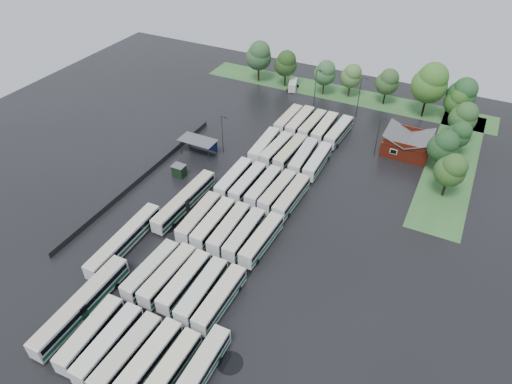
% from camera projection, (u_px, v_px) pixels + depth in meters
% --- Properties ---
extents(ground, '(160.00, 160.00, 0.00)m').
position_uv_depth(ground, '(216.00, 237.00, 80.77)').
color(ground, black).
rests_on(ground, ground).
extents(brick_building, '(10.07, 8.60, 5.39)m').
position_uv_depth(brick_building, '(407.00, 146.00, 101.21)').
color(brick_building, maroon).
rests_on(brick_building, ground).
extents(wash_shed, '(8.20, 4.20, 3.58)m').
position_uv_depth(wash_shed, '(199.00, 141.00, 100.52)').
color(wash_shed, '#2D2D30').
rests_on(wash_shed, ground).
extents(utility_hut, '(2.70, 2.20, 2.62)m').
position_uv_depth(utility_hut, '(179.00, 171.00, 94.57)').
color(utility_hut, black).
rests_on(utility_hut, ground).
extents(grass_strip_north, '(80.00, 10.00, 0.01)m').
position_uv_depth(grass_strip_north, '(342.00, 94.00, 125.65)').
color(grass_strip_north, '#33672E').
rests_on(grass_strip_north, ground).
extents(grass_strip_east, '(10.00, 50.00, 0.01)m').
position_uv_depth(grass_strip_east, '(451.00, 164.00, 98.84)').
color(grass_strip_east, '#33672E').
rests_on(grass_strip_east, ground).
extents(west_fence, '(0.10, 50.00, 1.20)m').
position_uv_depth(west_fence, '(143.00, 177.00, 93.90)').
color(west_fence, '#2D2D30').
rests_on(west_fence, ground).
extents(bus_r0c0, '(3.09, 11.95, 3.30)m').
position_uv_depth(bus_r0c0, '(91.00, 334.00, 62.99)').
color(bus_r0c0, silver).
rests_on(bus_r0c0, ground).
extents(bus_r0c1, '(2.75, 12.13, 3.37)m').
position_uv_depth(bus_r0c1, '(109.00, 344.00, 61.73)').
color(bus_r0c1, silver).
rests_on(bus_r0c1, ground).
extents(bus_r0c2, '(2.81, 12.15, 3.37)m').
position_uv_depth(bus_r0c2, '(127.00, 353.00, 60.55)').
color(bus_r0c2, silver).
rests_on(bus_r0c2, ground).
extents(bus_r0c3, '(2.73, 12.10, 3.36)m').
position_uv_depth(bus_r0c3, '(148.00, 360.00, 59.75)').
color(bus_r0c3, silver).
rests_on(bus_r0c3, ground).
extents(bus_r0c4, '(2.52, 11.72, 3.26)m').
position_uv_depth(bus_r0c4, '(169.00, 371.00, 58.63)').
color(bus_r0c4, silver).
rests_on(bus_r0c4, ground).
extents(bus_r1c0, '(2.82, 11.91, 3.30)m').
position_uv_depth(bus_r1c0, '(151.00, 270.00, 72.25)').
color(bus_r1c0, silver).
rests_on(bus_r1c0, ground).
extents(bus_r1c1, '(2.86, 12.18, 3.37)m').
position_uv_depth(bus_r1c1, '(168.00, 275.00, 71.38)').
color(bus_r1c1, silver).
rests_on(bus_r1c1, ground).
extents(bus_r1c2, '(2.60, 11.74, 3.26)m').
position_uv_depth(bus_r1c2, '(184.00, 281.00, 70.41)').
color(bus_r1c2, silver).
rests_on(bus_r1c2, ground).
extents(bus_r1c3, '(2.90, 12.06, 3.34)m').
position_uv_depth(bus_r1c3, '(202.00, 291.00, 68.96)').
color(bus_r1c3, silver).
rests_on(bus_r1c3, ground).
extents(bus_r1c4, '(2.60, 12.01, 3.34)m').
position_uv_depth(bus_r1c4, '(220.00, 298.00, 67.76)').
color(bus_r1c4, silver).
rests_on(bus_r1c4, ground).
extents(bus_r2c0, '(3.00, 12.23, 3.38)m').
position_uv_depth(bus_r2c0, '(199.00, 217.00, 82.20)').
color(bus_r2c0, silver).
rests_on(bus_r2c0, ground).
extents(bus_r2c1, '(2.77, 12.03, 3.34)m').
position_uv_depth(bus_r2c1, '(213.00, 223.00, 81.03)').
color(bus_r2c1, silver).
rests_on(bus_r2c1, ground).
extents(bus_r2c2, '(2.88, 12.00, 3.32)m').
position_uv_depth(bus_r2c2, '(229.00, 228.00, 79.93)').
color(bus_r2c2, silver).
rests_on(bus_r2c2, ground).
extents(bus_r2c3, '(2.62, 11.78, 3.27)m').
position_uv_depth(bus_r2c3, '(244.00, 234.00, 78.84)').
color(bus_r2c3, silver).
rests_on(bus_r2c3, ground).
extents(bus_r2c4, '(2.88, 11.99, 3.32)m').
position_uv_depth(bus_r2c4, '(262.00, 239.00, 77.71)').
color(bus_r2c4, silver).
rests_on(bus_r2c4, ground).
extents(bus_r3c0, '(2.66, 11.86, 3.29)m').
position_uv_depth(bus_r3c0, '(234.00, 178.00, 91.64)').
color(bus_r3c0, silver).
rests_on(bus_r3c0, ground).
extents(bus_r3c1, '(2.57, 11.67, 3.24)m').
position_uv_depth(bus_r3c1, '(248.00, 183.00, 90.50)').
color(bus_r3c1, silver).
rests_on(bus_r3c1, ground).
extents(bus_r3c2, '(2.61, 11.73, 3.26)m').
position_uv_depth(bus_r3c2, '(263.00, 187.00, 89.47)').
color(bus_r3c2, silver).
rests_on(bus_r3c2, ground).
extents(bus_r3c3, '(3.03, 12.00, 3.31)m').
position_uv_depth(bus_r3c3, '(277.00, 191.00, 88.20)').
color(bus_r3c3, silver).
rests_on(bus_r3c3, ground).
extents(bus_r3c4, '(2.85, 12.09, 3.35)m').
position_uv_depth(bus_r3c4, '(291.00, 197.00, 86.93)').
color(bus_r3c4, silver).
rests_on(bus_r3c4, ground).
extents(bus_r4c0, '(3.11, 12.31, 3.40)m').
position_uv_depth(bus_r4c0, '(264.00, 146.00, 101.20)').
color(bus_r4c0, silver).
rests_on(bus_r4c0, ground).
extents(bus_r4c1, '(3.05, 11.71, 3.23)m').
position_uv_depth(bus_r4c1, '(276.00, 149.00, 100.22)').
color(bus_r4c1, silver).
rests_on(bus_r4c1, ground).
extents(bus_r4c2, '(3.03, 12.13, 3.35)m').
position_uv_depth(bus_r4c2, '(290.00, 152.00, 99.14)').
color(bus_r4c2, silver).
rests_on(bus_r4c2, ground).
extents(bus_r4c3, '(3.08, 12.30, 3.40)m').
position_uv_depth(bus_r4c3, '(303.00, 157.00, 97.60)').
color(bus_r4c3, silver).
rests_on(bus_r4c3, ground).
extents(bus_r4c4, '(2.71, 11.89, 3.30)m').
position_uv_depth(bus_r4c4, '(318.00, 161.00, 96.43)').
color(bus_r4c4, silver).
rests_on(bus_r4c4, ground).
extents(bus_r5c0, '(2.71, 11.75, 3.26)m').
position_uv_depth(bus_r5c0, '(288.00, 119.00, 110.69)').
color(bus_r5c0, silver).
rests_on(bus_r5c0, ground).
extents(bus_r5c1, '(2.79, 12.31, 3.42)m').
position_uv_depth(bus_r5c1, '(300.00, 122.00, 109.59)').
color(bus_r5c1, silver).
rests_on(bus_r5c1, ground).
extents(bus_r5c2, '(2.96, 11.81, 3.26)m').
position_uv_depth(bus_r5c2, '(312.00, 125.00, 108.68)').
color(bus_r5c2, silver).
rests_on(bus_r5c2, ground).
extents(bus_r5c3, '(2.61, 12.07, 3.36)m').
position_uv_depth(bus_r5c3, '(325.00, 128.00, 107.32)').
color(bus_r5c3, silver).
rests_on(bus_r5c3, ground).
extents(bus_r5c4, '(3.18, 12.24, 3.37)m').
position_uv_depth(bus_r5c4, '(339.00, 132.00, 105.93)').
color(bus_r5c4, silver).
rests_on(bus_r5c4, ground).
extents(artic_bus_west_a, '(2.89, 18.31, 3.39)m').
position_uv_depth(artic_bus_west_a, '(82.00, 305.00, 66.79)').
color(artic_bus_west_a, silver).
rests_on(artic_bus_west_a, ground).
extents(artic_bus_west_b, '(2.78, 17.62, 3.26)m').
position_uv_depth(artic_bus_west_b, '(185.00, 201.00, 86.02)').
color(artic_bus_west_b, silver).
rests_on(artic_bus_west_b, ground).
extents(artic_bus_west_c, '(2.92, 17.61, 3.26)m').
position_uv_depth(artic_bus_west_c, '(124.00, 240.00, 77.63)').
color(artic_bus_west_c, silver).
rests_on(artic_bus_west_c, ground).
extents(minibus, '(3.57, 5.89, 2.42)m').
position_uv_depth(minibus, '(293.00, 85.00, 127.17)').
color(minibus, silver).
rests_on(minibus, ground).
extents(tree_north_0, '(7.19, 7.19, 11.92)m').
position_uv_depth(tree_north_0, '(259.00, 55.00, 127.56)').
color(tree_north_0, black).
rests_on(tree_north_0, ground).
extents(tree_north_1, '(6.29, 6.29, 10.41)m').
position_uv_depth(tree_north_1, '(286.00, 63.00, 125.59)').
color(tree_north_1, black).
rests_on(tree_north_1, ground).
extents(tree_north_2, '(5.91, 5.91, 9.79)m').
position_uv_depth(tree_north_2, '(325.00, 73.00, 121.55)').
color(tree_north_2, '#3A251A').
rests_on(tree_north_2, ground).
extents(tree_north_3, '(5.65, 5.65, 9.36)m').
position_uv_depth(tree_north_3, '(352.00, 76.00, 120.70)').
color(tree_north_3, '#3B2D1F').
rests_on(tree_north_3, ground).
extents(tree_north_4, '(5.96, 5.96, 9.87)m').
position_uv_depth(tree_north_4, '(388.00, 82.00, 117.01)').
color(tree_north_4, black).
rests_on(tree_north_4, ground).
extents(tree_north_5, '(8.64, 8.64, 14.31)m').
position_uv_depth(tree_north_5, '(431.00, 83.00, 109.86)').
color(tree_north_5, black).
rests_on(tree_north_5, ground).
extents(tree_north_6, '(6.99, 6.99, 11.58)m').
position_uv_depth(tree_north_6, '(463.00, 93.00, 109.17)').
color(tree_north_6, black).
rests_on(tree_north_6, ground).
extents(tree_east_0, '(5.96, 5.95, 9.85)m').
position_uv_depth(tree_east_0, '(451.00, 170.00, 86.17)').
color(tree_east_0, black).
rests_on(tree_east_0, ground).
extents(tree_east_1, '(6.13, 6.13, 10.16)m').
position_uv_depth(tree_east_1, '(444.00, 146.00, 92.34)').
color(tree_east_1, black).
rests_on(tree_east_1, ground).
extents(tree_east_2, '(5.24, 5.24, 8.67)m').
position_uv_depth(tree_east_2, '(459.00, 134.00, 97.92)').
color(tree_east_2, black).
rests_on(tree_east_2, ground).
extents(tree_east_3, '(6.20, 6.20, 10.27)m').
position_uv_depth(tree_east_3, '(464.00, 117.00, 101.74)').
color(tree_east_3, black).
rests_on(tree_east_3, ground).
extents(tree_east_4, '(5.63, 5.63, 9.32)m').
position_uv_depth(tree_east_4, '(457.00, 101.00, 109.16)').
color(tree_east_4, '#362717').
rests_on(tree_east_4, ground).
extents(lamp_post_ne, '(1.47, 0.29, 9.57)m').
position_uv_depth(lamp_post_ne, '(379.00, 134.00, 98.02)').
color(lamp_post_ne, '#2D2D30').
rests_on(lamp_post_ne, ground).
extents(lamp_post_nw, '(1.43, 0.28, 9.26)m').
position_uv_depth(lamp_post_nw, '(223.00, 132.00, 99.04)').
color(lamp_post_nw, '#2D2D30').
rests_on(lamp_post_nw, ground).
extents(lamp_post_back_w, '(1.56, 0.30, 10.14)m').
position_uv_depth(lamp_post_back_w, '(316.00, 85.00, 116.27)').
color(lamp_post_back_w, '#2D2D30').
rests_on(lamp_post_back_w, ground).
extents(lamp_post_back_e, '(1.65, 0.32, 10.71)m').
position_uv_depth(lamp_post_back_e, '(360.00, 94.00, 111.59)').
color(lamp_post_back_e, '#2D2D30').
rests_on(lamp_post_back_e, ground).
extents(puddle_0, '(4.24, 4.24, 0.01)m').
position_uv_depth(puddle_0, '(139.00, 315.00, 67.69)').
color(puddle_0, black).
rests_on(puddle_0, ground).
extents(puddle_1, '(3.44, 3.44, 0.01)m').
position_uv_depth(puddle_1, '(159.00, 365.00, 61.24)').
color(puddle_1, black).
rests_on(puddle_1, ground).
extents(puddle_2, '(7.11, 7.11, 0.01)m').
position_uv_depth(puddle_2, '(165.00, 221.00, 84.24)').
color(puddle_2, black).
rests_on(puddle_2, ground).
extents(puddle_3, '(4.13, 4.13, 0.01)m').
position_uv_depth(puddle_3, '(240.00, 270.00, 74.58)').
color(puddle_3, black).
rests_on(puddle_3, ground).
extents(puddle_4, '(3.66, 3.66, 0.01)m').
position_uv_depth(puddle_4, '(230.00, 363.00, 61.48)').
color(puddle_4, black).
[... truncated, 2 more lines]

